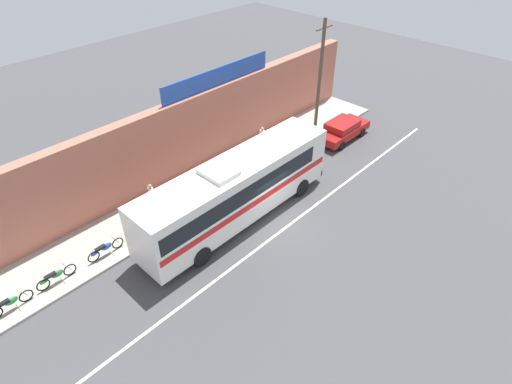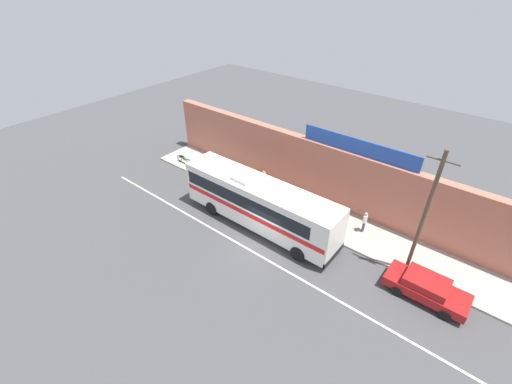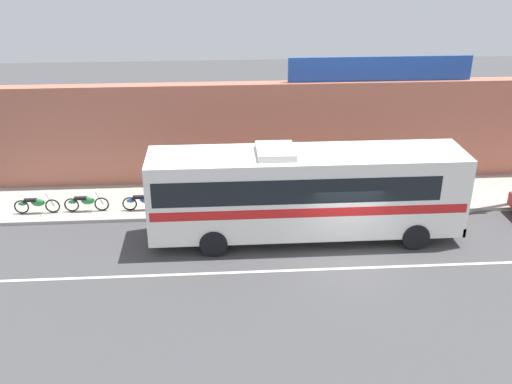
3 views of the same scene
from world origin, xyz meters
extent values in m
plane|color=#444447|center=(0.00, 0.00, 0.00)|extent=(70.00, 70.00, 0.00)
cube|color=#A8A399|center=(0.00, 5.20, 0.07)|extent=(30.00, 3.60, 0.14)
cube|color=#B26651|center=(0.00, 7.35, 2.40)|extent=(30.00, 0.70, 4.80)
cube|color=#234CAD|center=(2.72, 7.35, 5.35)|extent=(8.40, 0.12, 1.10)
cube|color=silver|center=(0.00, -0.80, 0.00)|extent=(30.00, 0.14, 0.01)
cube|color=white|center=(-1.38, 1.63, 1.99)|extent=(11.95, 2.49, 3.10)
cube|color=black|center=(-1.86, 1.63, 2.54)|extent=(10.52, 2.51, 0.96)
cube|color=red|center=(-1.38, 1.63, 1.69)|extent=(11.71, 2.51, 0.36)
cube|color=black|center=(4.56, 1.63, 2.44)|extent=(0.04, 2.24, 1.40)
cube|color=black|center=(4.55, 1.63, 0.62)|extent=(0.12, 2.49, 0.36)
cube|color=silver|center=(-2.58, 1.63, 3.66)|extent=(1.40, 1.75, 0.24)
cylinder|color=black|center=(2.68, 2.79, 0.52)|extent=(1.04, 0.32, 1.04)
cylinder|color=black|center=(2.68, 0.47, 0.52)|extent=(1.04, 0.32, 1.04)
cylinder|color=black|center=(-4.97, 2.79, 0.52)|extent=(1.04, 0.32, 1.04)
cylinder|color=black|center=(-4.97, 0.47, 0.52)|extent=(1.04, 0.32, 1.04)
cube|color=maroon|center=(9.87, 2.50, 0.61)|extent=(4.42, 1.81, 0.56)
cube|color=maroon|center=(9.77, 2.50, 1.13)|extent=(2.30, 1.63, 0.48)
cube|color=black|center=(10.62, 2.50, 1.09)|extent=(0.21, 1.52, 0.34)
cylinder|color=black|center=(11.15, 3.35, 0.31)|extent=(0.62, 0.20, 0.62)
cylinder|color=black|center=(11.15, 1.64, 0.31)|extent=(0.62, 0.20, 0.62)
cylinder|color=black|center=(8.59, 3.35, 0.31)|extent=(0.62, 0.20, 0.62)
cylinder|color=black|center=(8.59, 1.64, 0.31)|extent=(0.62, 0.20, 0.62)
cylinder|color=brown|center=(8.39, 3.83, 4.23)|extent=(0.22, 0.22, 8.18)
cylinder|color=brown|center=(8.39, 3.83, 7.72)|extent=(1.60, 0.10, 0.10)
torus|color=black|center=(-9.71, 4.27, 0.45)|extent=(0.62, 0.06, 0.62)
torus|color=black|center=(-10.97, 4.27, 0.45)|extent=(0.62, 0.06, 0.62)
cylinder|color=silver|center=(-9.79, 4.27, 0.75)|extent=(0.34, 0.04, 0.65)
cylinder|color=silver|center=(-9.89, 4.27, 1.07)|extent=(0.03, 0.56, 0.03)
ellipsoid|color=#237F38|center=(-10.28, 4.27, 0.63)|extent=(0.56, 0.22, 0.34)
cube|color=black|center=(-10.57, 4.27, 0.75)|extent=(0.52, 0.20, 0.10)
ellipsoid|color=#237F38|center=(-10.91, 4.27, 0.59)|extent=(0.36, 0.14, 0.16)
torus|color=black|center=(-7.22, 4.22, 0.45)|extent=(0.62, 0.06, 0.62)
torus|color=black|center=(-8.53, 4.22, 0.45)|extent=(0.62, 0.06, 0.62)
cylinder|color=silver|center=(-7.30, 4.22, 0.75)|extent=(0.34, 0.04, 0.65)
cylinder|color=silver|center=(-7.40, 4.22, 1.07)|extent=(0.03, 0.56, 0.03)
ellipsoid|color=#1E51B2|center=(-7.81, 4.22, 0.63)|extent=(0.56, 0.22, 0.34)
cube|color=black|center=(-8.11, 4.22, 0.75)|extent=(0.52, 0.20, 0.10)
ellipsoid|color=#1E51B2|center=(-8.47, 4.22, 0.59)|extent=(0.36, 0.14, 0.16)
torus|color=black|center=(-5.06, 4.27, 0.45)|extent=(0.62, 0.06, 0.62)
torus|color=black|center=(-6.29, 4.27, 0.45)|extent=(0.62, 0.06, 0.62)
cylinder|color=silver|center=(-5.14, 4.27, 0.75)|extent=(0.34, 0.04, 0.65)
cylinder|color=silver|center=(-5.24, 4.27, 1.07)|extent=(0.03, 0.56, 0.03)
ellipsoid|color=orange|center=(-5.61, 4.27, 0.63)|extent=(0.56, 0.22, 0.34)
cube|color=black|center=(-5.90, 4.27, 0.75)|extent=(0.52, 0.20, 0.10)
ellipsoid|color=orange|center=(-6.23, 4.27, 0.59)|extent=(0.36, 0.14, 0.16)
torus|color=black|center=(-11.75, 4.23, 0.45)|extent=(0.62, 0.06, 0.62)
cylinder|color=silver|center=(-11.83, 4.23, 0.75)|extent=(0.34, 0.04, 0.65)
cylinder|color=silver|center=(-11.93, 4.23, 1.07)|extent=(0.03, 0.56, 0.03)
ellipsoid|color=#237F38|center=(-12.33, 4.23, 0.63)|extent=(0.56, 0.22, 0.34)
cube|color=black|center=(-12.63, 4.23, 0.75)|extent=(0.52, 0.20, 0.10)
cylinder|color=navy|center=(4.78, 5.62, 0.53)|extent=(0.13, 0.13, 0.78)
cylinder|color=navy|center=(4.78, 5.44, 0.53)|extent=(0.13, 0.13, 0.78)
cylinder|color=white|center=(4.78, 5.53, 1.22)|extent=(0.30, 0.30, 0.59)
sphere|color=tan|center=(4.78, 5.53, 1.65)|extent=(0.21, 0.21, 0.21)
cylinder|color=white|center=(4.78, 5.73, 1.25)|extent=(0.08, 0.08, 0.54)
cylinder|color=white|center=(4.78, 5.33, 1.25)|extent=(0.08, 0.08, 0.54)
cylinder|color=brown|center=(-4.10, 5.72, 0.52)|extent=(0.13, 0.13, 0.76)
cylinder|color=brown|center=(-4.10, 5.54, 0.52)|extent=(0.13, 0.13, 0.76)
cylinder|color=white|center=(-4.10, 5.63, 1.18)|extent=(0.30, 0.30, 0.57)
sphere|color=tan|center=(-4.10, 5.63, 1.60)|extent=(0.21, 0.21, 0.21)
cylinder|color=white|center=(-4.10, 5.83, 1.21)|extent=(0.08, 0.08, 0.52)
cylinder|color=white|center=(-4.10, 5.43, 1.21)|extent=(0.08, 0.08, 0.52)
camera|label=1|loc=(-13.37, -11.14, 15.04)|focal=29.32mm
camera|label=2|loc=(10.54, -13.54, 15.89)|focal=24.12mm
camera|label=3|loc=(-4.69, -18.71, 11.34)|focal=41.38mm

